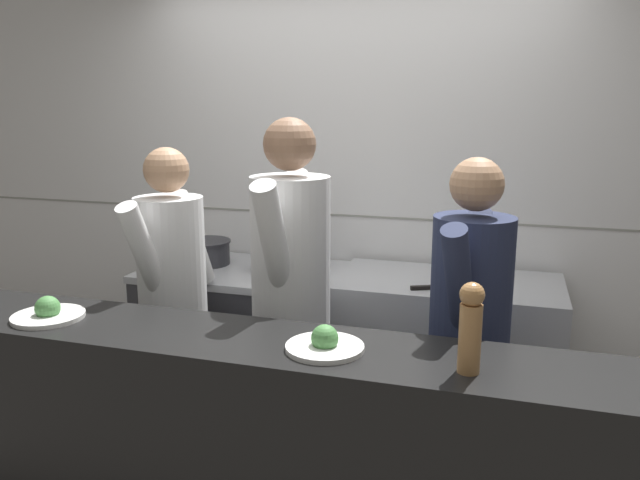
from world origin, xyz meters
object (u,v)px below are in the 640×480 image
Objects in this scene: stock_pot at (205,251)px; chef_sous at (291,291)px; chef_head_cook at (173,295)px; plated_dish_appetiser at (325,344)px; chef_line at (469,331)px; plated_dish_main at (48,313)px; oven_range at (244,339)px; chefs_knife at (442,288)px; sauce_pot at (284,254)px; pepper_mill at (470,326)px; mixing_bowl_steel at (459,272)px.

chef_sous is (0.80, -0.70, 0.03)m from stock_pot.
chef_head_cook is (0.18, -0.69, -0.05)m from stock_pot.
chef_sous is (-0.35, 0.62, -0.02)m from plated_dish_appetiser.
stock_pot is 0.71m from chef_head_cook.
chef_line is at bearing -25.56° from stock_pot.
chef_line is (0.45, 0.55, -0.10)m from plated_dish_appetiser.
chef_head_cook is (0.18, 0.64, -0.10)m from plated_dish_main.
chef_line reaches higher than oven_range.
chefs_knife is 1.34m from chef_head_cook.
chef_line is (1.34, -0.72, 0.46)m from oven_range.
chef_head_cook is at bearing 146.86° from plated_dish_appetiser.
sauce_pot is at bearing 115.97° from plated_dish_appetiser.
pepper_mill reaches higher than oven_range.
oven_range is 0.80m from chef_head_cook.
chef_head_cook reaches higher than chefs_knife.
sauce_pot is at bearing 1.50° from stock_pot.
stock_pot is 1.33m from plated_dish_main.
sauce_pot is at bearing 155.05° from chef_line.
pepper_mill is at bearing -0.94° from plated_dish_main.
chefs_knife is at bearing 117.14° from chef_line.
chef_line is at bearing 50.71° from plated_dish_appetiser.
chef_head_cook is at bearing -114.32° from sauce_pot.
plated_dish_main is at bearing -179.31° from plated_dish_appetiser.
plated_dish_appetiser reaches higher than stock_pot.
stock_pot is 1.12× the size of plated_dish_appetiser.
sauce_pot is 1.30× the size of plated_dish_appetiser.
pepper_mill reaches higher than plated_dish_main.
chef_sous is (-0.83, 0.66, -0.15)m from pepper_mill.
plated_dish_main is 0.94× the size of pepper_mill.
chef_head_cook reaches higher than pepper_mill.
chef_sous reaches higher than pepper_mill.
plated_dish_main reaches higher than chefs_knife.
plated_dish_main is at bearing -101.16° from oven_range.
pepper_mill is at bearing -84.00° from mixing_bowl_steel.
plated_dish_main reaches higher than mixing_bowl_steel.
chef_sous reaches higher than chef_head_cook.
pepper_mill is at bearing -20.70° from chef_head_cook.
sauce_pot is 0.77m from chef_sous.
chef_sous is at bearing 119.28° from plated_dish_appetiser.
chef_sous is at bearing 2.95° from chef_head_cook.
mixing_bowl_steel is 0.85× the size of plated_dish_main.
chef_sous is at bearing -67.07° from sauce_pot.
plated_dish_appetiser is (-0.35, -1.29, 0.05)m from mixing_bowl_steel.
mixing_bowl_steel reaches higher than oven_range.
plated_dish_main is at bearing -141.71° from chefs_knife.
stock_pot is at bearing 140.23° from pepper_mill.
plated_dish_main is at bearing -110.21° from sauce_pot.
plated_dish_appetiser is 0.51m from pepper_mill.
stock_pot is 1.77m from chef_line.
mixing_bowl_steel is 1.35m from pepper_mill.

